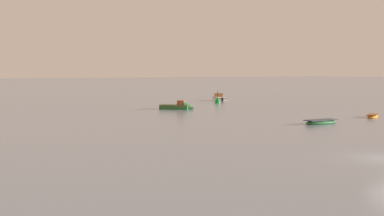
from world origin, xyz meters
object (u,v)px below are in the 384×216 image
(motorboat_moored_1, at_px, (219,99))
(channel_buoy, at_px, (218,101))
(rowboat_moored_1, at_px, (321,122))
(motorboat_moored_0, at_px, (180,107))
(rowboat_moored_2, at_px, (373,116))

(motorboat_moored_1, distance_m, channel_buoy, 8.66)
(rowboat_moored_1, xyz_separation_m, motorboat_moored_1, (16.46, 41.62, 0.13))
(motorboat_moored_0, xyz_separation_m, channel_buoy, (12.89, 8.84, 0.17))
(rowboat_moored_1, distance_m, channel_buoy, 36.47)
(motorboat_moored_0, distance_m, motorboat_moored_1, 23.99)
(motorboat_moored_0, bearing_deg, channel_buoy, 85.92)
(rowboat_moored_1, relative_size, motorboat_moored_0, 0.80)
(rowboat_moored_2, bearing_deg, rowboat_moored_1, -18.88)
(motorboat_moored_1, height_order, channel_buoy, channel_buoy)
(rowboat_moored_1, relative_size, motorboat_moored_1, 0.73)
(rowboat_moored_2, xyz_separation_m, motorboat_moored_0, (-12.59, 23.73, 0.15))
(rowboat_moored_2, bearing_deg, channel_buoy, -120.32)
(rowboat_moored_1, distance_m, motorboat_moored_0, 25.90)
(rowboat_moored_1, distance_m, rowboat_moored_2, 11.18)
(rowboat_moored_1, relative_size, channel_buoy, 1.78)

